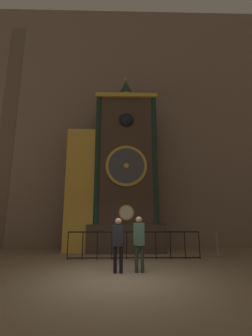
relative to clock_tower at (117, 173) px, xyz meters
The scene contains 7 objects.
ground_plane 6.10m from the clock_tower, 88.52° to the right, with size 28.00×28.00×0.00m, color #847056.
cathedral_back_wall 3.95m from the clock_tower, 88.46° to the left, with size 24.00×0.32×15.18m.
clock_tower is the anchor object (origin of this frame).
railing_fence 3.88m from the clock_tower, 69.32° to the right, with size 5.34×0.05×1.08m.
visitor_near 5.05m from the clock_tower, 88.07° to the right, with size 0.36×0.26×1.63m.
visitor_far 5.05m from the clock_tower, 79.00° to the right, with size 0.37×0.27×1.67m.
stanchion_post 5.77m from the clock_tower, 21.94° to the right, with size 0.28×0.28×1.03m.
Camera 1 is at (0.09, -6.71, 1.70)m, focal length 24.00 mm.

